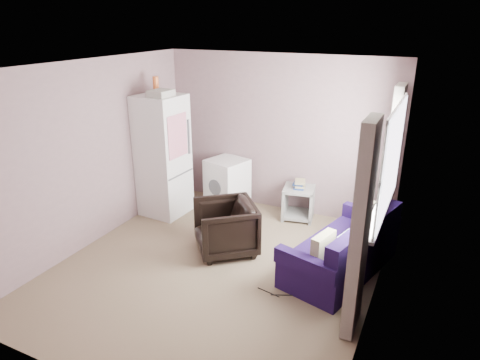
% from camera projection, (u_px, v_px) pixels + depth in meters
% --- Properties ---
extents(room, '(3.84, 4.24, 2.54)m').
position_uv_depth(room, '(216.00, 176.00, 5.01)').
color(room, '#7F6C53').
rests_on(room, ground).
extents(armchair, '(1.03, 1.04, 0.78)m').
position_uv_depth(armchair, '(225.00, 225.00, 5.71)').
color(armchair, black).
rests_on(armchair, ground).
extents(fridge, '(0.71, 0.69, 2.17)m').
position_uv_depth(fridge, '(163.00, 155.00, 6.69)').
color(fridge, silver).
rests_on(fridge, ground).
extents(washing_machine, '(0.71, 0.71, 0.81)m').
position_uv_depth(washing_machine, '(227.00, 182.00, 7.12)').
color(washing_machine, silver).
rests_on(washing_machine, ground).
extents(side_table, '(0.55, 0.55, 0.64)m').
position_uv_depth(side_table, '(299.00, 200.00, 6.71)').
color(side_table, gray).
rests_on(side_table, ground).
extents(sofa, '(1.22, 1.88, 0.77)m').
position_uv_depth(sofa, '(344.00, 252.00, 5.27)').
color(sofa, '#1E0E42').
rests_on(sofa, ground).
extents(window_dressing, '(0.17, 2.62, 2.18)m').
position_uv_depth(window_dressing, '(379.00, 192.00, 4.93)').
color(window_dressing, white).
rests_on(window_dressing, ground).
extents(floor_cables, '(0.46, 0.13, 0.01)m').
position_uv_depth(floor_cables, '(276.00, 294.00, 4.93)').
color(floor_cables, black).
rests_on(floor_cables, ground).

